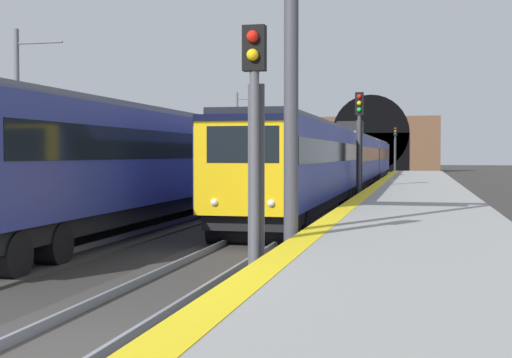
# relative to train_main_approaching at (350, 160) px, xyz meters

# --- Properties ---
(platform_right) EXTENTS (112.00, 4.20, 1.07)m
(platform_right) POSITION_rel_train_main_approaching_xyz_m (-39.40, -4.35, -1.64)
(platform_right) COLOR gray
(platform_right) RESTS_ON ground_plane
(platform_right_edge_strip) EXTENTS (112.00, 0.50, 0.01)m
(platform_right_edge_strip) POSITION_rel_train_main_approaching_xyz_m (-39.40, -2.50, -1.10)
(platform_right_edge_strip) COLOR yellow
(platform_right_edge_strip) RESTS_ON platform_right
(track_main_line) EXTENTS (160.00, 2.94, 0.21)m
(track_main_line) POSITION_rel_train_main_approaching_xyz_m (-39.40, -0.00, -2.13)
(track_main_line) COLOR #383533
(track_main_line) RESTS_ON ground_plane
(train_main_approaching) EXTENTS (58.67, 2.79, 4.70)m
(train_main_approaching) POSITION_rel_train_main_approaching_xyz_m (0.00, 0.00, 0.00)
(train_main_approaching) COLOR navy
(train_main_approaching) RESTS_ON ground_plane
(train_adjacent_platform) EXTENTS (42.46, 2.99, 4.94)m
(train_adjacent_platform) POSITION_rel_train_main_approaching_xyz_m (-14.38, 4.74, 0.16)
(train_adjacent_platform) COLOR navy
(train_adjacent_platform) RESTS_ON ground_plane
(railway_signal_near) EXTENTS (0.39, 0.38, 4.68)m
(railway_signal_near) POSITION_rel_train_main_approaching_xyz_m (-35.81, -1.79, 0.59)
(railway_signal_near) COLOR #4C4C54
(railway_signal_near) RESTS_ON ground_plane
(railway_signal_mid) EXTENTS (0.39, 0.38, 5.37)m
(railway_signal_mid) POSITION_rel_train_main_approaching_xyz_m (-14.69, -1.79, 1.07)
(railway_signal_mid) COLOR #38383D
(railway_signal_mid) RESTS_ON ground_plane
(railway_signal_far) EXTENTS (0.39, 0.38, 5.67)m
(railway_signal_far) POSITION_rel_train_main_approaching_xyz_m (36.05, -1.79, 1.23)
(railway_signal_far) COLOR #38383D
(railway_signal_far) RESTS_ON ground_plane
(tunnel_portal) EXTENTS (3.00, 19.64, 11.09)m
(tunnel_portal) POSITION_rel_train_main_approaching_xyz_m (57.25, 2.37, 1.85)
(tunnel_portal) COLOR brown
(tunnel_portal) RESTS_ON ground_plane
(catenary_mast_near) EXTENTS (0.22, 1.84, 8.09)m
(catenary_mast_near) POSITION_rel_train_main_approaching_xyz_m (14.68, 11.57, 1.97)
(catenary_mast_near) COLOR #595B60
(catenary_mast_near) RESTS_ON ground_plane
(catenary_mast_far) EXTENTS (0.22, 2.18, 7.65)m
(catenary_mast_far) POSITION_rel_train_main_approaching_xyz_m (-21.22, 11.55, 1.76)
(catenary_mast_far) COLOR #595B60
(catenary_mast_far) RESTS_ON ground_plane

